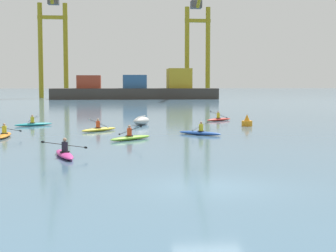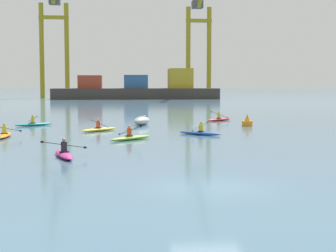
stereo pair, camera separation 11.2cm
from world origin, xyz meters
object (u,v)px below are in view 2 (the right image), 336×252
at_px(kayak_magenta, 64,154).
at_px(kayak_teal, 34,124).
at_px(kayak_yellow, 99,129).
at_px(capsized_dinghy, 142,121).
at_px(channel_buoy, 247,122).
at_px(kayak_orange, 5,135).
at_px(gantry_crane_west, 54,32).
at_px(kayak_lime, 130,137).
at_px(kayak_blue, 200,132).
at_px(container_barge, 138,90).
at_px(kayak_red, 219,119).
at_px(gantry_crane_west_mid, 199,34).

bearing_deg(kayak_magenta, kayak_teal, 103.14).
xyz_separation_m(kayak_magenta, kayak_yellow, (1.26, 13.48, 0.00)).
bearing_deg(capsized_dinghy, channel_buoy, -14.66).
distance_m(capsized_dinghy, kayak_orange, 13.50).
height_order(gantry_crane_west, kayak_lime, gantry_crane_west).
relative_size(gantry_crane_west, channel_buoy, 33.93).
distance_m(kayak_blue, kayak_lime, 5.63).
distance_m(capsized_dinghy, kayak_teal, 9.22).
relative_size(container_barge, kayak_blue, 13.18).
bearing_deg(capsized_dinghy, kayak_lime, -96.41).
xyz_separation_m(capsized_dinghy, kayak_yellow, (-3.52, -5.70, -0.18)).
relative_size(channel_buoy, kayak_magenta, 0.29).
height_order(capsized_dinghy, kayak_lime, kayak_lime).
relative_size(capsized_dinghy, kayak_red, 0.93).
distance_m(gantry_crane_west, kayak_orange, 100.19).
distance_m(kayak_yellow, kayak_red, 14.80).
relative_size(kayak_yellow, kayak_lime, 0.97).
distance_m(kayak_lime, kayak_teal, 14.15).
relative_size(capsized_dinghy, channel_buoy, 2.82).
distance_m(container_barge, kayak_magenta, 97.19).
bearing_deg(gantry_crane_west, kayak_lime, -80.67).
bearing_deg(kayak_teal, kayak_yellow, -44.08).
height_order(kayak_magenta, kayak_teal, kayak_teal).
bearing_deg(kayak_teal, kayak_red, 13.76).
bearing_deg(kayak_orange, kayak_blue, 0.85).
xyz_separation_m(kayak_blue, kayak_lime, (-4.94, -2.71, 0.00)).
bearing_deg(kayak_magenta, container_barge, 85.41).
relative_size(gantry_crane_west_mid, kayak_orange, 9.96).
relative_size(gantry_crane_west, kayak_blue, 11.40).
distance_m(kayak_orange, kayak_teal, 9.26).
bearing_deg(container_barge, kayak_blue, -89.61).
relative_size(capsized_dinghy, kayak_blue, 0.95).
bearing_deg(kayak_lime, kayak_yellow, 109.20).
relative_size(capsized_dinghy, kayak_teal, 0.89).
bearing_deg(kayak_yellow, gantry_crane_west, 98.66).
distance_m(kayak_magenta, kayak_teal, 19.51).
relative_size(kayak_blue, kayak_yellow, 1.04).
bearing_deg(kayak_blue, channel_buoy, 53.05).
bearing_deg(kayak_magenta, kayak_lime, 64.62).
xyz_separation_m(container_barge, kayak_red, (4.70, -73.72, -2.04)).
distance_m(channel_buoy, kayak_orange, 19.80).
relative_size(gantry_crane_west_mid, capsized_dinghy, 12.06).
xyz_separation_m(container_barge, kayak_orange, (-12.66, -87.11, -2.04)).
bearing_deg(kayak_lime, capsized_dinghy, 83.59).
height_order(container_barge, gantry_crane_west, gantry_crane_west).
relative_size(kayak_magenta, kayak_blue, 1.15).
relative_size(kayak_blue, kayak_teal, 0.94).
bearing_deg(kayak_lime, kayak_orange, 163.20).
bearing_deg(channel_buoy, gantry_crane_west, 106.32).
xyz_separation_m(gantry_crane_west, kayak_yellow, (14.42, -94.72, -16.63)).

